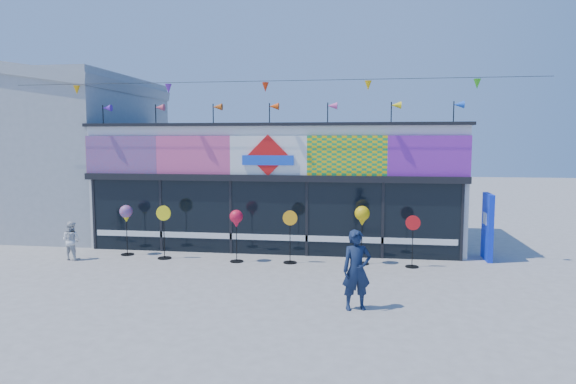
% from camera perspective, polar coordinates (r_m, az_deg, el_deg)
% --- Properties ---
extents(ground, '(80.00, 80.00, 0.00)m').
position_cam_1_polar(ground, '(12.95, -4.99, -10.20)').
color(ground, gray).
rests_on(ground, ground).
extents(kite_shop, '(16.00, 5.70, 5.31)m').
position_cam_1_polar(kite_shop, '(18.34, -0.74, 1.04)').
color(kite_shop, silver).
rests_on(kite_shop, ground).
extents(neighbour_building, '(8.18, 7.20, 6.87)m').
position_cam_1_polar(neighbour_building, '(23.06, -25.71, 4.31)').
color(neighbour_building, '#A4A6A9').
rests_on(neighbour_building, ground).
extents(blue_sign, '(0.19, 1.00, 1.99)m').
position_cam_1_polar(blue_sign, '(16.42, 21.29, -3.60)').
color(blue_sign, '#0E2DDB').
rests_on(blue_sign, ground).
extents(spinner_0, '(0.40, 0.40, 1.56)m').
position_cam_1_polar(spinner_0, '(16.65, -17.54, -2.47)').
color(spinner_0, black).
rests_on(spinner_0, ground).
extents(spinner_1, '(0.45, 0.41, 1.61)m').
position_cam_1_polar(spinner_1, '(15.89, -13.62, -4.20)').
color(spinner_1, black).
rests_on(spinner_1, ground).
extents(spinner_2, '(0.39, 0.39, 1.54)m').
position_cam_1_polar(spinner_2, '(15.05, -5.76, -3.15)').
color(spinner_2, black).
rests_on(spinner_2, ground).
extents(spinner_3, '(0.43, 0.39, 1.54)m').
position_cam_1_polar(spinner_3, '(14.90, 0.23, -4.84)').
color(spinner_3, black).
rests_on(spinner_3, ground).
extents(spinner_4, '(0.43, 0.43, 1.69)m').
position_cam_1_polar(spinner_4, '(14.84, 8.24, -2.83)').
color(spinner_4, black).
rests_on(spinner_4, ground).
extents(spinner_5, '(0.41, 0.37, 1.47)m').
position_cam_1_polar(spinner_5, '(14.84, 13.67, -5.20)').
color(spinner_5, black).
rests_on(spinner_5, ground).
extents(adult_man, '(0.71, 0.57, 1.69)m').
position_cam_1_polar(adult_man, '(10.97, 7.63, -8.59)').
color(adult_man, '#131F3B').
rests_on(adult_man, ground).
extents(child, '(0.59, 0.38, 1.15)m').
position_cam_1_polar(child, '(16.68, -22.95, -5.00)').
color(child, silver).
rests_on(child, ground).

